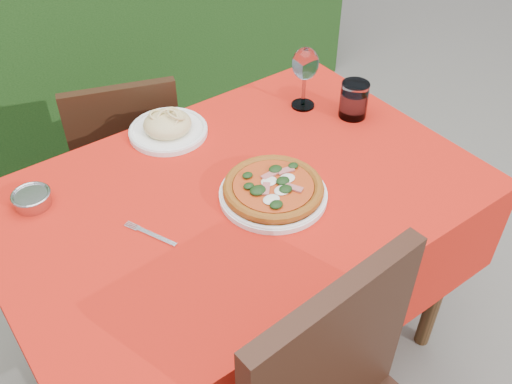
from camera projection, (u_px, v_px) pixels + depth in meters
ground at (243, 351)px, 2.00m from camera, size 60.00×60.00×0.00m
dining_table at (240, 231)px, 1.61m from camera, size 1.26×0.86×0.75m
chair_far at (129, 158)px, 2.07m from camera, size 0.47×0.47×0.81m
pizza_plate at (273, 190)px, 1.47m from camera, size 0.34×0.34×0.05m
pasta_plate at (168, 127)px, 1.69m from camera, size 0.23×0.23×0.07m
water_glass at (354, 101)px, 1.75m from camera, size 0.09×0.09×0.11m
wine_glass at (305, 66)px, 1.73m from camera, size 0.08×0.08×0.20m
fork at (156, 236)px, 1.38m from camera, size 0.08×0.16×0.00m
steel_ramekin at (32, 200)px, 1.46m from camera, size 0.09×0.09×0.03m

